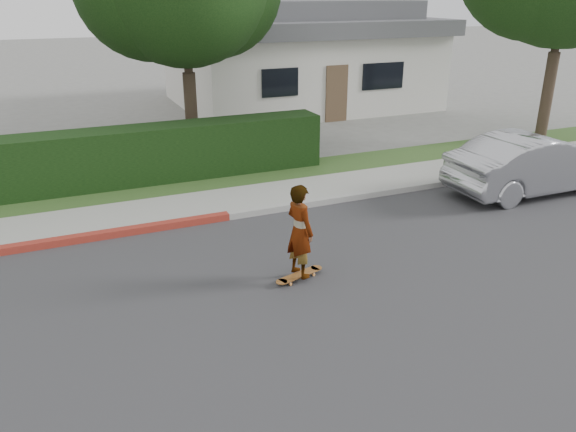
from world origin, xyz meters
name	(u,v)px	position (x,y,z in m)	size (l,w,h in m)	color
ground	(247,324)	(0.00, 0.00, 0.00)	(120.00, 120.00, 0.00)	slate
road	(247,324)	(0.00, 0.00, 0.01)	(60.00, 8.00, 0.01)	#2D2D30
curb_far	(183,223)	(0.00, 4.10, 0.07)	(60.00, 0.20, 0.15)	#9E9E99
sidewalk_far	(174,209)	(0.00, 5.00, 0.06)	(60.00, 1.60, 0.12)	gray
planting_strip	(160,189)	(0.00, 6.60, 0.05)	(60.00, 1.60, 0.10)	#2D4C1E
hedge	(24,169)	(-3.00, 7.20, 0.75)	(15.00, 1.00, 1.50)	black
house	(298,55)	(8.00, 16.00, 2.10)	(10.60, 8.60, 4.30)	beige
skateboard	(299,275)	(1.29, 0.97, 0.09)	(1.00, 0.47, 0.09)	orange
skateboarder	(300,231)	(1.29, 0.97, 0.92)	(0.59, 0.39, 1.63)	white
car_silver	(535,164)	(8.44, 2.86, 0.73)	(1.55, 4.45, 1.47)	#B1B2B8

